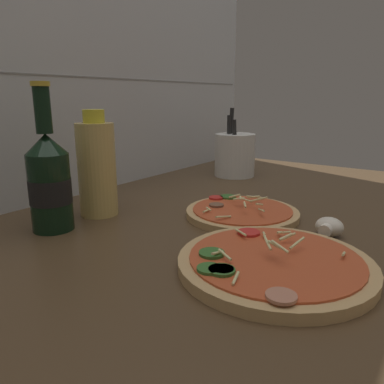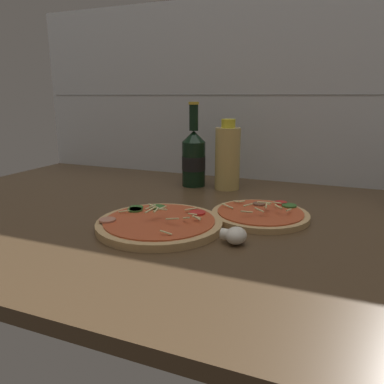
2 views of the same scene
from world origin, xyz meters
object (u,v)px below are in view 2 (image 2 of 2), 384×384
Objects in this scene: pizza_near at (159,224)px; mushroom_left at (235,235)px; oil_bottle at (228,157)px; beer_bottle at (194,157)px; pizza_far at (260,214)px.

mushroom_left is at bearing -8.02° from pizza_near.
oil_bottle reaches higher than mushroom_left.
beer_bottle is at bearing 121.30° from mushroom_left.
beer_bottle is (-7.76, 38.65, 8.01)cm from pizza_near.
mushroom_left is (17.21, -2.42, 0.71)cm from pizza_near.
pizza_far is 1.07× the size of oil_bottle.
oil_bottle is (10.76, 0.19, 0.56)cm from beer_bottle.
beer_bottle is 48.62cm from mushroom_left.
beer_bottle is at bearing 137.61° from pizza_far.
oil_bottle reaches higher than pizza_far.
beer_bottle is at bearing 101.35° from pizza_near.
pizza_near is at bearing 171.98° from mushroom_left.
pizza_far is (18.39, 14.79, -0.13)cm from pizza_near.
beer_bottle reaches higher than oil_bottle.
pizza_near is 40.23cm from beer_bottle.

